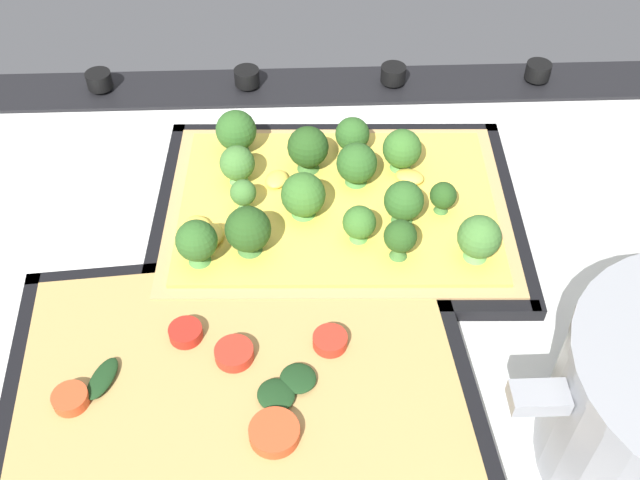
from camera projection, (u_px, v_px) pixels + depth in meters
The scene contains 6 objects.
ground_plane at pixel (332, 295), 64.39cm from camera, with size 81.48×64.70×3.00cm, color silver.
stove_control_panel at pixel (320, 84), 82.76cm from camera, with size 78.23×7.00×2.60cm.
baking_tray_front at pixel (337, 213), 68.71cm from camera, with size 34.36×25.78×1.30cm.
broccoli_pizza at pixel (331, 198), 67.17cm from camera, with size 31.88×23.30×5.99cm.
baking_tray_back at pixel (240, 382), 56.05cm from camera, with size 36.83×27.06×1.30cm.
veggie_pizza_back at pixel (239, 378), 55.54cm from camera, with size 34.25×24.48×1.90cm.
Camera 1 is at (2.60, 40.82, 48.47)cm, focal length 41.40 mm.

